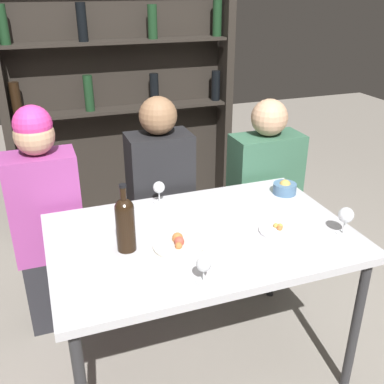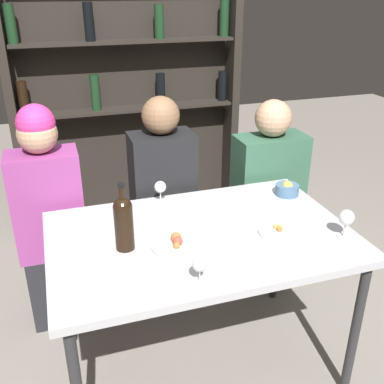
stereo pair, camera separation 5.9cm
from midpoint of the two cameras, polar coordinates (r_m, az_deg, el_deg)
name	(u,v)px [view 2 (the right image)]	position (r m, az deg, el deg)	size (l,w,h in m)	color
ground_plane	(200,362)	(2.52, 1.71, -20.79)	(10.00, 10.00, 0.00)	gray
dining_table	(201,246)	(2.07, 1.96, -6.86)	(1.35, 0.88, 0.78)	silver
wine_rack_wall	(127,84)	(3.46, -7.73, 13.39)	(1.71, 0.21, 2.17)	#28231E
wine_bottle	(124,221)	(1.88, -7.79, -3.67)	(0.08, 0.08, 0.30)	black
wine_glass_0	(200,266)	(1.69, 1.99, -9.32)	(0.06, 0.06, 0.11)	silver
wine_glass_1	(160,188)	(2.29, -3.32, 0.53)	(0.06, 0.06, 0.12)	silver
wine_glass_2	(346,218)	(2.09, 19.79, -3.15)	(0.07, 0.07, 0.13)	silver
food_plate_0	(279,232)	(2.08, 11.80, -4.95)	(0.19, 0.19, 0.03)	white
food_plate_1	(177,244)	(1.94, -1.07, -6.60)	(0.22, 0.22, 0.05)	silver
snack_bowl	(287,189)	(2.45, 12.65, 0.37)	(0.12, 0.12, 0.08)	#4C7299
seated_person_left	(51,223)	(2.54, -16.86, -3.83)	(0.36, 0.22, 1.28)	#26262B
seated_person_center	(163,210)	(2.61, -2.99, -2.29)	(0.35, 0.22, 1.27)	#26262B
seated_person_right	(267,201)	(2.86, 10.08, -1.08)	(0.43, 0.22, 1.21)	#26262B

